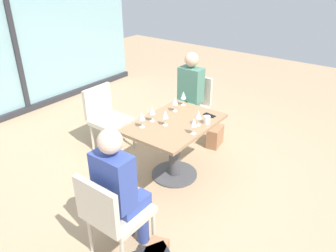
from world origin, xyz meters
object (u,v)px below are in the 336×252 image
at_px(coffee_cup, 207,120).
at_px(handbag_1, 215,136).
at_px(wine_glass_0, 183,95).
at_px(cell_phone_on_table, 209,115).
at_px(dining_table_main, 175,139).
at_px(wine_glass_4, 142,116).
at_px(chair_side_end, 112,212).
at_px(wine_glass_5, 152,111).
at_px(wine_glass_1, 165,115).
at_px(wine_glass_2, 198,115).
at_px(chair_far_right, 192,103).
at_px(person_side_end, 120,186).
at_px(wine_glass_6, 194,123).
at_px(chair_near_window, 106,115).
at_px(wine_glass_3, 175,101).
at_px(person_far_right, 188,92).

xyz_separation_m(coffee_cup, handbag_1, (0.75, 0.28, -0.64)).
relative_size(wine_glass_0, cell_phone_on_table, 1.28).
bearing_deg(dining_table_main, handbag_1, -1.88).
distance_m(wine_glass_4, coffee_cup, 0.74).
height_order(chair_side_end, wine_glass_5, wine_glass_5).
relative_size(wine_glass_1, wine_glass_2, 1.00).
bearing_deg(chair_far_right, person_side_end, -161.59).
height_order(wine_glass_2, handbag_1, wine_glass_2).
bearing_deg(handbag_1, dining_table_main, 168.32).
distance_m(wine_glass_4, handbag_1, 1.47).
distance_m(wine_glass_0, cell_phone_on_table, 0.45).
relative_size(dining_table_main, wine_glass_6, 6.04).
distance_m(chair_side_end, wine_glass_2, 1.45).
relative_size(chair_far_right, chair_near_window, 1.00).
height_order(person_side_end, wine_glass_6, person_side_end).
distance_m(person_side_end, wine_glass_0, 1.75).
height_order(chair_side_end, person_side_end, person_side_end).
bearing_deg(coffee_cup, wine_glass_3, 83.79).
bearing_deg(wine_glass_0, wine_glass_1, -164.53).
distance_m(chair_far_right, wine_glass_2, 1.25).
relative_size(chair_side_end, wine_glass_5, 4.70).
bearing_deg(wine_glass_3, coffee_cup, -96.21).
relative_size(chair_near_window, wine_glass_1, 4.70).
xyz_separation_m(wine_glass_2, wine_glass_3, (0.15, 0.43, 0.00)).
relative_size(chair_near_window, wine_glass_0, 4.70).
distance_m(chair_far_right, person_far_right, 0.23).
relative_size(chair_far_right, wine_glass_1, 4.70).
xyz_separation_m(chair_near_window, wine_glass_5, (-0.13, -0.93, 0.37)).
distance_m(wine_glass_1, cell_phone_on_table, 0.60).
xyz_separation_m(wine_glass_4, wine_glass_5, (0.19, 0.01, 0.00)).
bearing_deg(wine_glass_5, wine_glass_4, -178.45).
distance_m(chair_far_right, wine_glass_0, 0.74).
bearing_deg(wine_glass_4, person_side_end, -149.51).
bearing_deg(wine_glass_2, handbag_1, 14.55).
bearing_deg(wine_glass_1, chair_near_window, 83.44).
xyz_separation_m(wine_glass_0, cell_phone_on_table, (-0.07, -0.43, -0.13)).
distance_m(wine_glass_1, wine_glass_4, 0.26).
relative_size(chair_side_end, wine_glass_0, 4.70).
xyz_separation_m(wine_glass_0, wine_glass_1, (-0.59, -0.16, 0.00)).
distance_m(person_far_right, wine_glass_6, 1.32).
bearing_deg(wine_glass_2, wine_glass_1, 126.69).
xyz_separation_m(wine_glass_6, coffee_cup, (0.30, 0.02, -0.09)).
bearing_deg(chair_side_end, wine_glass_0, 15.92).
xyz_separation_m(chair_near_window, wine_glass_0, (0.46, -0.95, 0.37)).
bearing_deg(chair_side_end, person_far_right, 18.41).
bearing_deg(wine_glass_5, wine_glass_3, -7.11).
xyz_separation_m(wine_glass_0, coffee_cup, (-0.27, -0.51, -0.09)).
relative_size(wine_glass_1, wine_glass_6, 1.00).
distance_m(wine_glass_0, wine_glass_5, 0.59).
xyz_separation_m(chair_near_window, cell_phone_on_table, (0.39, -1.38, 0.24)).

